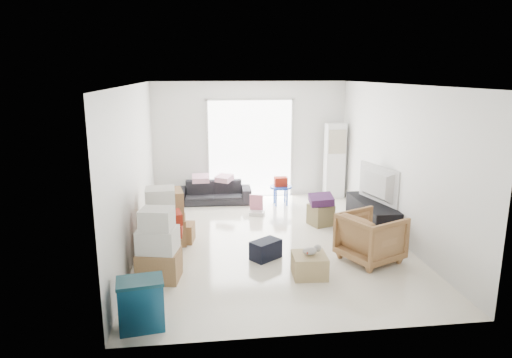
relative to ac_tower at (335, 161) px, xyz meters
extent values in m
cube|color=white|center=(-1.95, -2.65, -0.99)|extent=(4.50, 6.00, 0.24)
cube|color=white|center=(-1.95, -2.65, 1.95)|extent=(4.50, 6.00, 0.24)
cube|color=white|center=(-1.95, 0.47, 0.48)|extent=(4.50, 0.24, 2.70)
cube|color=white|center=(-1.95, -5.77, 0.48)|extent=(4.50, 0.24, 2.70)
cube|color=white|center=(-4.32, -2.65, 0.48)|extent=(0.24, 6.00, 2.70)
cube|color=white|center=(0.42, -2.65, 0.48)|extent=(0.24, 6.00, 2.70)
cube|color=white|center=(-1.95, 0.33, 0.27)|extent=(2.00, 0.01, 2.30)
cube|color=silver|center=(-2.95, 0.32, 0.27)|extent=(0.06, 0.04, 2.30)
cube|color=silver|center=(-0.95, 0.32, 0.27)|extent=(0.06, 0.04, 2.30)
cube|color=silver|center=(-1.95, 0.32, 1.42)|extent=(2.10, 0.04, 0.06)
cube|color=white|center=(0.00, 0.00, 0.00)|extent=(0.45, 0.30, 1.75)
cube|color=black|center=(0.05, -2.32, -0.61)|extent=(0.48, 1.61, 0.54)
imported|color=black|center=(0.05, -2.32, -0.26)|extent=(0.94, 1.30, 0.15)
imported|color=#232227|center=(-2.84, -0.15, -0.55)|extent=(1.69, 0.55, 0.65)
cube|color=#D99EB4|center=(-3.12, -0.15, -0.16)|extent=(0.42, 0.33, 0.13)
cube|color=#D99EB4|center=(-2.60, -0.18, -0.17)|extent=(0.41, 0.39, 0.11)
imported|color=#A37548|center=(-0.52, -3.73, -0.45)|extent=(1.05, 1.07, 0.85)
cube|color=navy|center=(-3.85, -5.27, -0.73)|extent=(0.55, 0.42, 0.28)
cube|color=navy|center=(-3.85, -5.27, -0.45)|extent=(0.55, 0.42, 0.28)
cube|color=#0C333D|center=(-3.85, -5.27, -0.29)|extent=(0.57, 0.44, 0.04)
cube|color=#9A7445|center=(-3.75, -4.00, -0.66)|extent=(0.65, 0.57, 0.43)
cube|color=white|center=(-3.75, -4.00, -0.27)|extent=(0.61, 0.54, 0.34)
cube|color=white|center=(-3.75, -4.00, 0.04)|extent=(0.50, 0.46, 0.29)
cube|color=#9A7445|center=(-3.75, -3.30, -0.67)|extent=(0.63, 0.63, 0.42)
cube|color=#AC2A15|center=(-3.75, -3.30, -0.36)|extent=(0.63, 0.42, 0.19)
cube|color=#AC2A15|center=(-3.75, -3.30, -0.18)|extent=(0.67, 0.50, 0.17)
cube|color=white|center=(-3.75, -3.30, 0.10)|extent=(0.46, 0.45, 0.40)
cube|color=#9A7445|center=(-3.72, -2.57, -0.65)|extent=(0.65, 0.55, 0.46)
cube|color=#9A7445|center=(-3.72, -2.57, -0.17)|extent=(0.62, 0.62, 0.49)
cube|color=#9A7445|center=(-3.47, -2.52, -0.71)|extent=(0.44, 0.44, 0.32)
cube|color=black|center=(-2.13, -3.45, -0.72)|extent=(0.55, 0.51, 0.30)
cube|color=olive|center=(-0.83, -1.94, -0.67)|extent=(0.51, 0.51, 0.40)
cube|color=#4A2255|center=(-0.83, -1.94, -0.40)|extent=(0.48, 0.48, 0.14)
cylinder|color=#1941BA|center=(-1.36, -0.47, -0.47)|extent=(0.50, 0.50, 0.04)
cylinder|color=#1941BA|center=(-1.24, -0.35, -0.68)|extent=(0.04, 0.04, 0.39)
cylinder|color=#1941BA|center=(-1.49, -0.35, -0.68)|extent=(0.04, 0.04, 0.39)
cylinder|color=#1941BA|center=(-1.49, -0.60, -0.68)|extent=(0.04, 0.04, 0.39)
cylinder|color=#1941BA|center=(-1.24, -0.60, -0.68)|extent=(0.04, 0.04, 0.39)
cube|color=#AC2A15|center=(-1.36, -0.47, -0.35)|extent=(0.28, 0.22, 0.20)
cube|color=silver|center=(-1.98, -1.15, -0.84)|extent=(0.36, 0.33, 0.07)
cube|color=#D56E8B|center=(-1.98, -1.04, -0.64)|extent=(0.28, 0.11, 0.32)
cube|color=tan|center=(-1.59, -4.15, -0.71)|extent=(0.51, 0.51, 0.32)
ellipsoid|color=#B2ADA8|center=(-1.59, -4.15, -0.50)|extent=(0.21, 0.15, 0.11)
cube|color=#B33421|center=(-1.59, -4.15, -0.49)|extent=(0.16, 0.14, 0.03)
sphere|color=#B2ADA8|center=(-1.47, -4.12, -0.47)|extent=(0.11, 0.11, 0.11)
camera|label=1|loc=(-3.13, -10.16, 2.02)|focal=32.00mm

